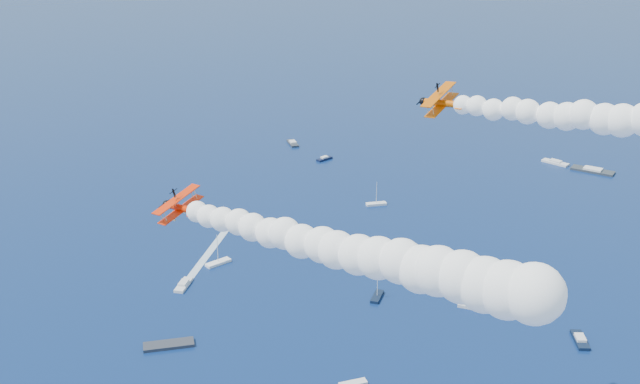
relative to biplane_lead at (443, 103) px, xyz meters
The scene contains 6 objects.
biplane_lead is the anchor object (origin of this frame).
biplane_trail 42.09m from the biplane_lead, 122.90° to the right, with size 6.88×7.72×4.65m, color #F22905, non-canonical shape.
smoke_trail_lead 26.47m from the biplane_lead, ahead, with size 52.76×9.55×10.05m, color white, non-canonical shape.
smoke_trail_trail 38.53m from the biplane_lead, 83.98° to the right, with size 52.56×11.68×10.05m, color white, non-canonical shape.
spectator_boats 102.64m from the biplane_lead, 86.72° to the left, with size 214.38×176.25×0.70m.
boat_wakes 63.28m from the biplane_lead, 151.25° to the left, with size 148.62×80.14×0.04m.
Camera 1 is at (46.76, -72.98, 90.41)m, focal length 44.04 mm.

